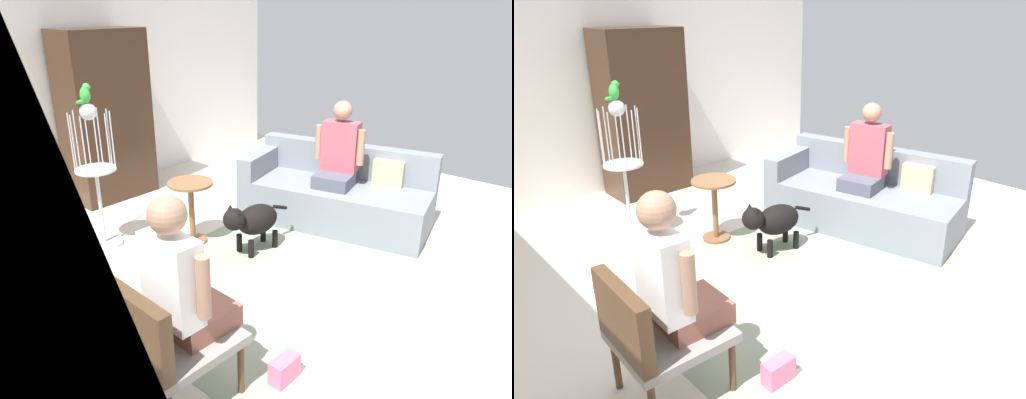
# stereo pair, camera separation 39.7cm
# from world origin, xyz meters

# --- Properties ---
(ground_plane) EXTENTS (7.38, 7.38, 0.00)m
(ground_plane) POSITION_xyz_m (0.00, 0.00, 0.00)
(ground_plane) COLOR beige
(back_wall) EXTENTS (6.60, 0.12, 2.50)m
(back_wall) POSITION_xyz_m (0.00, 3.14, 1.25)
(back_wall) COLOR silver
(back_wall) RESTS_ON ground
(area_rug) EXTENTS (2.88, 1.95, 0.01)m
(area_rug) POSITION_xyz_m (-0.04, 0.02, 0.00)
(area_rug) COLOR gray
(area_rug) RESTS_ON ground
(couch) EXTENTS (1.29, 2.14, 0.82)m
(couch) POSITION_xyz_m (1.28, 0.19, 0.30)
(couch) COLOR slate
(couch) RESTS_ON ground
(armchair) EXTENTS (0.67, 0.61, 0.87)m
(armchair) POSITION_xyz_m (-1.70, -0.55, 0.50)
(armchair) COLOR #4C331E
(armchair) RESTS_ON ground
(person_on_couch) EXTENTS (0.51, 0.53, 0.89)m
(person_on_couch) POSITION_xyz_m (1.26, 0.15, 0.81)
(person_on_couch) COLOR #4B4F5D
(person_on_armchair) EXTENTS (0.49, 0.53, 0.91)m
(person_on_armchair) POSITION_xyz_m (-1.54, -0.55, 0.81)
(person_on_armchair) COLOR brown
(round_end_table) EXTENTS (0.45, 0.45, 0.65)m
(round_end_table) POSITION_xyz_m (-0.12, 0.98, 0.41)
(round_end_table) COLOR brown
(round_end_table) RESTS_ON ground
(dog) EXTENTS (0.79, 0.34, 0.55)m
(dog) POSITION_xyz_m (0.14, 0.38, 0.33)
(dog) COLOR black
(dog) RESTS_ON ground
(bird_cage_stand) EXTENTS (0.39, 0.39, 1.43)m
(bird_cage_stand) POSITION_xyz_m (-0.74, 1.61, 0.71)
(bird_cage_stand) COLOR silver
(bird_cage_stand) RESTS_ON ground
(parrot) EXTENTS (0.17, 0.10, 0.18)m
(parrot) POSITION_xyz_m (-0.75, 1.61, 1.52)
(parrot) COLOR green
(parrot) RESTS_ON bird_cage_stand
(armoire_cabinet) EXTENTS (0.99, 0.56, 2.02)m
(armoire_cabinet) POSITION_xyz_m (0.11, 2.73, 1.01)
(armoire_cabinet) COLOR #382316
(armoire_cabinet) RESTS_ON ground
(handbag) EXTENTS (0.21, 0.11, 0.17)m
(handbag) POSITION_xyz_m (-1.06, -0.95, 0.08)
(handbag) COLOR #D8668C
(handbag) RESTS_ON ground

